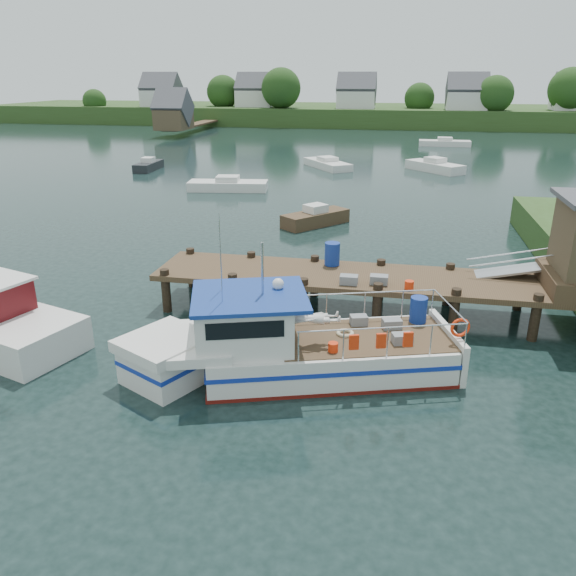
% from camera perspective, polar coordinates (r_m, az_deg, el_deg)
% --- Properties ---
extents(ground_plane, '(160.00, 160.00, 0.00)m').
position_cam_1_polar(ground_plane, '(20.65, 3.52, -2.10)').
color(ground_plane, black).
extents(far_shore, '(140.00, 42.55, 9.22)m').
position_cam_1_polar(far_shore, '(101.44, 10.10, 17.23)').
color(far_shore, '#2F4C1F').
rests_on(far_shore, ground).
extents(dock, '(16.60, 3.00, 4.78)m').
position_cam_1_polar(dock, '(20.18, 22.34, 2.55)').
color(dock, '#493622').
rests_on(dock, ground).
extents(lobster_boat, '(9.62, 5.19, 4.69)m').
position_cam_1_polar(lobster_boat, '(15.91, -0.10, -6.03)').
color(lobster_boat, silver).
rests_on(lobster_boat, ground).
extents(moored_rowboat, '(3.69, 4.02, 1.19)m').
position_cam_1_polar(moored_rowboat, '(32.14, 2.80, 7.17)').
color(moored_rowboat, '#493622').
rests_on(moored_rowboat, ground).
extents(moored_far, '(6.00, 2.11, 1.02)m').
position_cam_1_polar(moored_far, '(71.83, 15.63, 14.03)').
color(moored_far, silver).
rests_on(moored_far, ground).
extents(moored_a, '(6.00, 2.74, 1.06)m').
position_cam_1_polar(moored_a, '(42.34, -6.12, 10.36)').
color(moored_a, silver).
rests_on(moored_a, ground).
extents(moored_b, '(5.14, 5.35, 1.22)m').
position_cam_1_polar(moored_b, '(52.31, 14.67, 11.89)').
color(moored_b, silver).
rests_on(moored_b, ground).
extents(moored_d, '(5.08, 6.05, 1.01)m').
position_cam_1_polar(moored_d, '(52.73, 4.02, 12.48)').
color(moored_d, silver).
rests_on(moored_d, ground).
extents(moored_e, '(1.56, 4.14, 1.13)m').
position_cam_1_polar(moored_e, '(52.86, -13.99, 11.99)').
color(moored_e, black).
rests_on(moored_e, ground).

